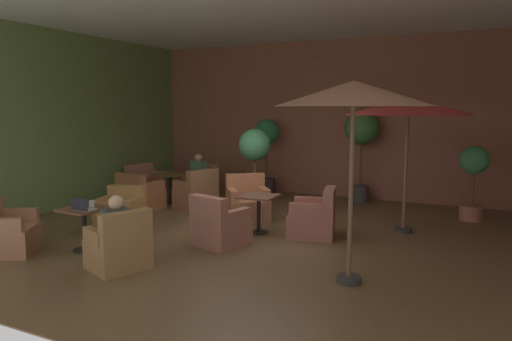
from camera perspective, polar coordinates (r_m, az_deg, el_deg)
name	(u,v)px	position (r m, az deg, el deg)	size (l,w,h in m)	color
ground_plane	(246,234)	(8.54, -1.29, -7.74)	(9.48, 8.64, 0.02)	brown
wall_back_brick	(321,119)	(12.20, 8.01, 6.24)	(9.48, 0.08, 3.95)	#92553E
wall_left_accent	(56,121)	(11.21, -23.29, 5.59)	(0.08, 8.64, 3.95)	olive
ceiling_slab	(245,6)	(8.42, -1.37, 19.48)	(9.48, 8.64, 0.06)	silver
cafe_table_front_left	(84,219)	(7.89, -20.27, -5.63)	(0.68, 0.68, 0.69)	black
armchair_front_left_north	(121,215)	(8.92, -16.13, -5.25)	(0.87, 0.85, 0.83)	#9A6A3A
armchair_front_left_east	(6,234)	(8.29, -28.22, -6.88)	(1.07, 1.09, 0.82)	#9D6544
armchair_front_left_south	(119,248)	(6.89, -16.38, -9.06)	(0.92, 0.94, 0.87)	olive
cafe_table_front_right	(259,204)	(8.45, 0.33, -4.15)	(0.65, 0.65, 0.69)	black
armchair_front_right_north	(314,219)	(8.33, 7.14, -5.87)	(0.93, 0.89, 0.87)	#985746
armchair_front_right_east	(247,204)	(9.45, -1.05, -4.09)	(1.07, 1.06, 0.92)	#A26241
armchair_front_right_south	(219,227)	(7.77, -4.51, -6.86)	(0.90, 0.92, 0.86)	#9C5E4B
cafe_table_mid_center	(171,182)	(11.44, -10.41, -1.33)	(0.65, 0.65, 0.69)	black
armchair_mid_center_north	(200,184)	(12.15, -6.86, -1.68)	(0.85, 0.88, 0.81)	#99613A
armchair_mid_center_east	(145,185)	(12.25, -13.40, -1.71)	(0.87, 0.93, 0.84)	#9D604A
armchair_mid_center_south	(140,196)	(10.76, -14.03, -3.00)	(0.88, 0.87, 0.84)	#985839
armchair_mid_center_west	(197,194)	(10.66, -7.28, -2.85)	(0.94, 0.99, 0.90)	#95603F
patio_umbrella_tall_red	(354,95)	(5.96, 11.84, 8.98)	(1.99, 1.99, 2.59)	#2D2D2D
patio_umbrella_center_beige	(408,107)	(8.77, 18.14, 7.40)	(2.22, 2.22, 2.45)	#2D2D2D
potted_tree_left_corner	(266,146)	(12.15, 1.28, 3.06)	(0.66, 0.66, 1.98)	#372B2F
potted_tree_mid_left	(362,135)	(11.45, 12.79, 4.25)	(0.82, 0.82, 2.21)	#3C3936
potted_tree_mid_right	(473,174)	(10.29, 25.06, -0.39)	(0.56, 0.56, 1.51)	#A96246
potted_tree_right_corner	(255,153)	(10.56, -0.15, 2.17)	(0.73, 0.73, 1.80)	#3D2C34
patron_blue_shirt	(117,221)	(6.83, -16.67, -5.90)	(0.36, 0.42, 0.64)	#383D3D
patron_by_window	(199,169)	(12.06, -7.02, 0.24)	(0.43, 0.30, 0.68)	#487254
iced_drink_cup	(92,204)	(7.86, -19.45, -3.85)	(0.08, 0.08, 0.11)	white
open_laptop	(82,207)	(7.66, -20.51, -4.23)	(0.33, 0.25, 0.20)	#9EA0A5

